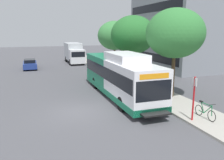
# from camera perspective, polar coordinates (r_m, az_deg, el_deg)

# --- Properties ---
(ground_plane) EXTENTS (120.00, 120.00, 0.00)m
(ground_plane) POSITION_cam_1_polar(r_m,az_deg,el_deg) (23.37, -11.83, -1.35)
(ground_plane) COLOR #4C4C51
(sidewalk_curb) EXTENTS (3.00, 56.00, 0.14)m
(sidewalk_curb) POSITION_cam_1_polar(r_m,az_deg,el_deg) (23.40, 6.07, -0.97)
(sidewalk_curb) COLOR #A8A399
(sidewalk_curb) RESTS_ON ground
(transit_bus) EXTENTS (2.58, 12.25, 3.65)m
(transit_bus) POSITION_cam_1_polar(r_m,az_deg,el_deg) (18.90, 1.70, 1.05)
(transit_bus) COLOR white
(transit_bus) RESTS_ON ground
(bus_stop_sign_pole) EXTENTS (0.10, 0.36, 2.60)m
(bus_stop_sign_pole) POSITION_cam_1_polar(r_m,az_deg,el_deg) (14.24, 19.35, -3.53)
(bus_stop_sign_pole) COLOR red
(bus_stop_sign_pole) RESTS_ON sidewalk_curb
(bicycle_parked) EXTENTS (0.52, 1.76, 1.02)m
(bicycle_parked) POSITION_cam_1_polar(r_m,az_deg,el_deg) (15.10, 21.80, -7.17)
(bicycle_parked) COLOR black
(bicycle_parked) RESTS_ON sidewalk_curb
(street_tree_near_stop) EXTENTS (4.43, 4.43, 6.83)m
(street_tree_near_stop) POSITION_cam_1_polar(r_m,az_deg,el_deg) (18.62, 15.16, 10.93)
(street_tree_near_stop) COLOR #4C3823
(street_tree_near_stop) RESTS_ON sidewalk_curb
(street_tree_mid_block) EXTENTS (4.79, 4.79, 6.75)m
(street_tree_mid_block) POSITION_cam_1_polar(r_m,az_deg,el_deg) (25.58, 5.18, 10.95)
(street_tree_mid_block) COLOR #4C3823
(street_tree_mid_block) RESTS_ON sidewalk_curb
(street_tree_far_block) EXTENTS (4.62, 4.62, 6.45)m
(street_tree_far_block) POSITION_cam_1_polar(r_m,az_deg,el_deg) (32.28, 0.64, 10.81)
(street_tree_far_block) COLOR #4C3823
(street_tree_far_block) RESTS_ON sidewalk_curb
(parked_car_far_lane) EXTENTS (1.80, 4.50, 1.33)m
(parked_car_far_lane) POSITION_cam_1_polar(r_m,az_deg,el_deg) (34.91, -19.41, 3.70)
(parked_car_far_lane) COLOR navy
(parked_car_far_lane) RESTS_ON ground
(box_truck_background) EXTENTS (2.32, 7.01, 3.25)m
(box_truck_background) POSITION_cam_1_polar(r_m,az_deg,el_deg) (39.30, -9.29, 6.66)
(box_truck_background) COLOR silver
(box_truck_background) RESTS_ON ground
(lattice_comm_tower) EXTENTS (1.10, 1.10, 28.10)m
(lattice_comm_tower) POSITION_cam_1_polar(r_m,az_deg,el_deg) (50.31, 12.59, 16.33)
(lattice_comm_tower) COLOR #B7B7BC
(lattice_comm_tower) RESTS_ON ground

